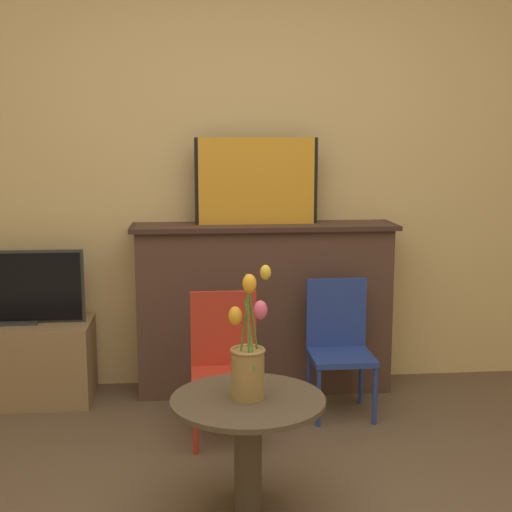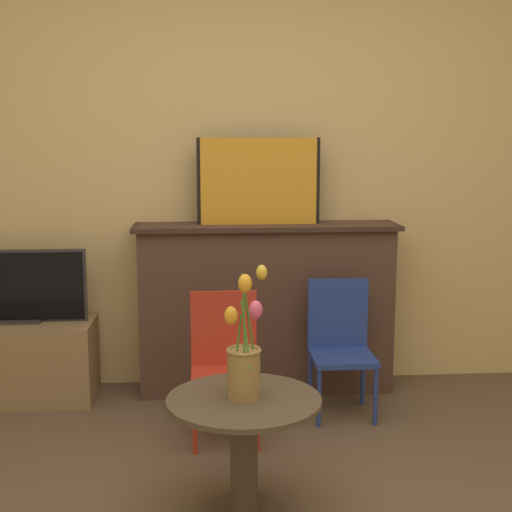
{
  "view_description": "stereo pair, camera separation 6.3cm",
  "coord_description": "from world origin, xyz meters",
  "px_view_note": "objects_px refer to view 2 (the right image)",
  "views": [
    {
      "loc": [
        -0.32,
        -1.98,
        1.44
      ],
      "look_at": [
        -0.0,
        1.32,
        0.88
      ],
      "focal_mm": 50.0,
      "sensor_mm": 36.0,
      "label": 1
    },
    {
      "loc": [
        -0.26,
        -1.99,
        1.44
      ],
      "look_at": [
        -0.0,
        1.32,
        0.88
      ],
      "focal_mm": 50.0,
      "sensor_mm": 36.0,
      "label": 2
    }
  ],
  "objects_px": {
    "painting": "(259,181)",
    "vase_tulips": "(244,360)",
    "tv_monitor": "(11,288)",
    "chair_blue": "(340,341)",
    "chair_red": "(224,359)"
  },
  "relations": [
    {
      "from": "painting",
      "to": "vase_tulips",
      "type": "distance_m",
      "value": 1.54
    },
    {
      "from": "tv_monitor",
      "to": "chair_blue",
      "type": "xyz_separation_m",
      "value": [
        1.76,
        -0.31,
        -0.25
      ]
    },
    {
      "from": "painting",
      "to": "vase_tulips",
      "type": "height_order",
      "value": "painting"
    },
    {
      "from": "chair_blue",
      "to": "painting",
      "type": "bearing_deg",
      "value": 136.67
    },
    {
      "from": "tv_monitor",
      "to": "chair_red",
      "type": "bearing_deg",
      "value": -26.53
    },
    {
      "from": "chair_red",
      "to": "chair_blue",
      "type": "distance_m",
      "value": 0.67
    },
    {
      "from": "painting",
      "to": "tv_monitor",
      "type": "height_order",
      "value": "painting"
    },
    {
      "from": "painting",
      "to": "chair_red",
      "type": "xyz_separation_m",
      "value": [
        -0.22,
        -0.64,
        -0.81
      ]
    },
    {
      "from": "chair_blue",
      "to": "tv_monitor",
      "type": "bearing_deg",
      "value": 170.06
    },
    {
      "from": "tv_monitor",
      "to": "vase_tulips",
      "type": "distance_m",
      "value": 1.8
    },
    {
      "from": "chair_blue",
      "to": "vase_tulips",
      "type": "distance_m",
      "value": 1.21
    },
    {
      "from": "chair_red",
      "to": "chair_blue",
      "type": "relative_size",
      "value": 1.0
    },
    {
      "from": "chair_red",
      "to": "vase_tulips",
      "type": "xyz_separation_m",
      "value": [
        0.05,
        -0.78,
        0.24
      ]
    },
    {
      "from": "painting",
      "to": "chair_blue",
      "type": "distance_m",
      "value": 0.98
    },
    {
      "from": "tv_monitor",
      "to": "chair_red",
      "type": "distance_m",
      "value": 1.3
    }
  ]
}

